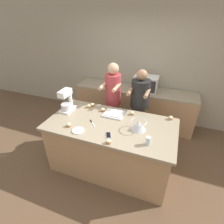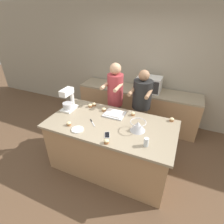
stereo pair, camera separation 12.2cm
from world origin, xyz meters
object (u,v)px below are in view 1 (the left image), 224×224
at_px(stand_mixer, 67,102).
at_px(small_plate, 78,131).
at_px(baking_tray, 114,114).
at_px(cupcake_0, 108,142).
at_px(cupcake_2, 92,105).
at_px(microwave_oven, 146,83).
at_px(cupcake_4, 171,118).
at_px(knife, 92,123).
at_px(cupcake_3, 132,113).
at_px(cupcake_6, 89,106).
at_px(cell_phone, 108,135).
at_px(cupcake_5, 103,110).
at_px(person_right, 139,108).
at_px(person_left, 113,101).
at_px(mixing_bowl, 139,125).
at_px(drinking_glass, 148,141).
at_px(cupcake_1, 69,125).

bearing_deg(stand_mixer, small_plate, -44.57).
xyz_separation_m(stand_mixer, baking_tray, (0.83, 0.15, -0.15)).
relative_size(cupcake_0, cupcake_2, 1.00).
distance_m(microwave_oven, cupcake_0, 2.04).
bearing_deg(cupcake_4, knife, -154.69).
bearing_deg(microwave_oven, cupcake_3, -89.37).
bearing_deg(small_plate, cupcake_6, 104.57).
height_order(cell_phone, cupcake_6, cupcake_6).
relative_size(small_plate, cupcake_6, 2.59).
distance_m(stand_mixer, baking_tray, 0.85).
bearing_deg(small_plate, cupcake_2, 100.26).
xyz_separation_m(cupcake_3, cupcake_5, (-0.52, -0.07, 0.00)).
bearing_deg(person_right, cupcake_6, -151.36).
distance_m(person_left, person_right, 0.54).
bearing_deg(cupcake_6, cupcake_4, 4.58).
xyz_separation_m(stand_mixer, cupcake_2, (0.35, 0.29, -0.14)).
bearing_deg(cupcake_6, microwave_oven, 57.11).
xyz_separation_m(mixing_bowl, cupcake_0, (-0.30, -0.45, -0.05)).
xyz_separation_m(person_left, stand_mixer, (-0.61, -0.68, 0.21)).
height_order(cupcake_2, cupcake_4, same).
height_order(cupcake_2, cupcake_6, same).
bearing_deg(person_right, microwave_oven, 93.28).
distance_m(person_left, cupcake_3, 0.66).
height_order(microwave_oven, drinking_glass, microwave_oven).
bearing_deg(cupcake_2, stand_mixer, -140.60).
height_order(mixing_bowl, cupcake_2, mixing_bowl).
xyz_separation_m(person_right, knife, (-0.56, -0.89, 0.09)).
relative_size(stand_mixer, cupcake_0, 5.66).
relative_size(cupcake_1, cupcake_2, 1.00).
relative_size(small_plate, cupcake_0, 2.59).
bearing_deg(mixing_bowl, person_right, 101.55).
height_order(person_right, cupcake_5, person_right).
bearing_deg(cupcake_5, mixing_bowl, -23.69).
distance_m(mixing_bowl, small_plate, 0.90).
bearing_deg(microwave_oven, drinking_glass, -77.72).
xyz_separation_m(person_left, cupcake_0, (0.40, -1.26, 0.07)).
relative_size(cell_phone, cupcake_5, 2.30).
distance_m(stand_mixer, cupcake_3, 1.16).
distance_m(microwave_oven, cupcake_1, 2.05).
bearing_deg(cupcake_5, cupcake_0, -61.82).
xyz_separation_m(person_right, cupcake_5, (-0.55, -0.49, 0.12)).
distance_m(person_right, knife, 1.06).
distance_m(cupcake_4, cupcake_6, 1.45).
xyz_separation_m(cell_phone, small_plate, (-0.46, -0.06, 0.00)).
distance_m(mixing_bowl, cupcake_0, 0.55).
xyz_separation_m(baking_tray, knife, (-0.23, -0.36, -0.02)).
bearing_deg(person_left, baking_tray, -68.24).
bearing_deg(baking_tray, cell_phone, -77.58).
relative_size(mixing_bowl, small_plate, 1.32).
relative_size(baking_tray, cell_phone, 2.16).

